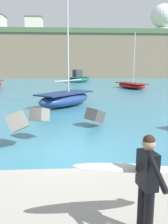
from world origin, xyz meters
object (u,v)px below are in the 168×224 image
object	(u,v)px
boat_mid_left	(131,85)
station_building_west	(34,26)
boat_far_left	(65,99)
radar_dome	(163,19)
surfer_with_board	(142,177)
boat_mid_centre	(79,78)

from	to	relation	value
boat_mid_left	station_building_west	size ratio (longest dim) A/B	1.46
boat_far_left	radar_dome	distance (m)	75.06
surfer_with_board	radar_dome	bearing A→B (deg)	68.86
boat_mid_centre	station_building_west	bearing A→B (deg)	112.25
radar_dome	station_building_west	size ratio (longest dim) A/B	2.17
surfer_with_board	boat_mid_centre	bearing A→B (deg)	89.08
boat_mid_left	radar_dome	world-z (taller)	radar_dome
surfer_with_board	boat_far_left	world-z (taller)	boat_far_left
station_building_west	surfer_with_board	bearing A→B (deg)	-80.90
surfer_with_board	boat_mid_left	size ratio (longest dim) A/B	0.28
surfer_with_board	radar_dome	distance (m)	87.42
surfer_with_board	boat_mid_centre	size ratio (longest dim) A/B	0.39
boat_far_left	boat_mid_centre	bearing A→B (deg)	85.57
boat_far_left	radar_dome	size ratio (longest dim) A/B	0.73
surfer_with_board	boat_mid_centre	distance (m)	42.74
boat_mid_left	boat_far_left	size ratio (longest dim) A/B	0.92
boat_mid_left	boat_mid_centre	world-z (taller)	boat_mid_left
surfer_with_board	boat_mid_centre	xyz separation A→B (m)	(0.69, 42.73, -0.50)
surfer_with_board	boat_mid_left	world-z (taller)	boat_mid_left
boat_mid_left	boat_mid_centre	distance (m)	14.88
surfer_with_board	boat_mid_left	xyz separation A→B (m)	(7.58, 29.55, -0.83)
radar_dome	surfer_with_board	bearing A→B (deg)	-111.14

